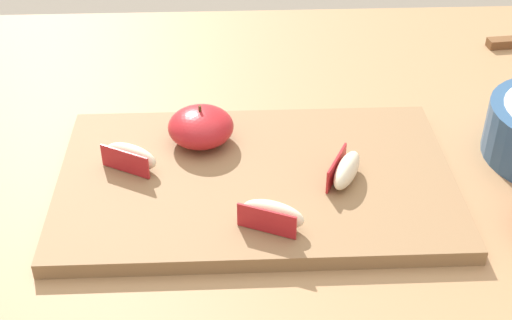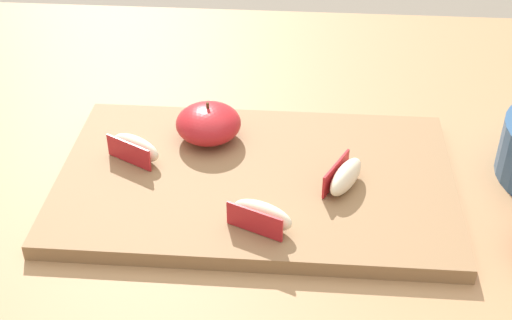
{
  "view_description": "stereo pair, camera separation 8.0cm",
  "coord_description": "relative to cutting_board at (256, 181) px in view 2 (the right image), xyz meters",
  "views": [
    {
      "loc": [
        -0.04,
        -0.75,
        1.25
      ],
      "look_at": [
        -0.01,
        -0.1,
        0.78
      ],
      "focal_mm": 50.28,
      "sensor_mm": 36.0,
      "label": 1
    },
    {
      "loc": [
        0.04,
        -0.75,
        1.25
      ],
      "look_at": [
        -0.01,
        -0.1,
        0.78
      ],
      "focal_mm": 50.28,
      "sensor_mm": 36.0,
      "label": 2
    }
  ],
  "objects": [
    {
      "name": "apple_wedge_right",
      "position": [
        0.1,
        -0.02,
        0.02
      ],
      "size": [
        0.05,
        0.07,
        0.03
      ],
      "color": "beige",
      "rests_on": "cutting_board"
    },
    {
      "name": "cutting_board",
      "position": [
        0.0,
        0.0,
        0.0
      ],
      "size": [
        0.45,
        0.28,
        0.02
      ],
      "color": "olive",
      "rests_on": "dining_table"
    },
    {
      "name": "dining_table",
      "position": [
        0.01,
        0.1,
        -0.11
      ],
      "size": [
        1.32,
        0.82,
        0.74
      ],
      "color": "#9E754C",
      "rests_on": "ground_plane"
    },
    {
      "name": "apple_wedge_left",
      "position": [
        0.01,
        -0.09,
        0.02
      ],
      "size": [
        0.07,
        0.05,
        0.03
      ],
      "color": "beige",
      "rests_on": "cutting_board"
    },
    {
      "name": "apple_wedge_back",
      "position": [
        -0.14,
        0.02,
        0.02
      ],
      "size": [
        0.07,
        0.05,
        0.03
      ],
      "color": "beige",
      "rests_on": "cutting_board"
    },
    {
      "name": "apple_half_skin_up",
      "position": [
        -0.06,
        0.07,
        0.03
      ],
      "size": [
        0.08,
        0.08,
        0.05
      ],
      "color": "#B21E23",
      "rests_on": "cutting_board"
    }
  ]
}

